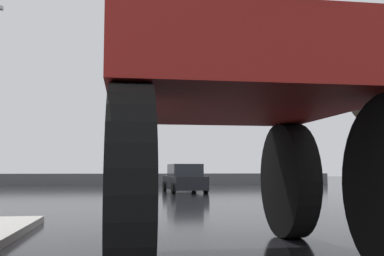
# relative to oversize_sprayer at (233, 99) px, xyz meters

# --- Properties ---
(ground_plane) EXTENTS (120.00, 120.00, 0.00)m
(ground_plane) POSITION_rel_oversize_sprayer_xyz_m (0.30, 11.46, -2.22)
(ground_plane) COLOR black
(oversize_sprayer) EXTENTS (3.90, 5.57, 4.43)m
(oversize_sprayer) POSITION_rel_oversize_sprayer_xyz_m (0.00, 0.00, 0.00)
(oversize_sprayer) COLOR black
(oversize_sprayer) RESTS_ON ground
(sedan_ahead) EXTENTS (2.14, 4.22, 1.52)m
(sedan_ahead) POSITION_rel_oversize_sprayer_xyz_m (1.63, 18.12, -1.50)
(sedan_ahead) COLOR black
(sedan_ahead) RESTS_ON ground
(traffic_signal_near_right) EXTENTS (0.24, 0.54, 3.77)m
(traffic_signal_near_right) POSITION_rel_oversize_sprayer_xyz_m (4.66, 4.99, 0.54)
(traffic_signal_near_right) COLOR gray
(traffic_signal_near_right) RESTS_ON ground
(streetlight_far_right) EXTENTS (2.04, 0.24, 7.22)m
(streetlight_far_right) POSITION_rel_oversize_sprayer_xyz_m (8.76, 21.33, 1.85)
(streetlight_far_right) COLOR gray
(streetlight_far_right) RESTS_ON ground
(roadside_barrier) EXTENTS (30.69, 0.24, 0.90)m
(roadside_barrier) POSITION_rel_oversize_sprayer_xyz_m (0.30, 30.81, -1.77)
(roadside_barrier) COLOR #59595B
(roadside_barrier) RESTS_ON ground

